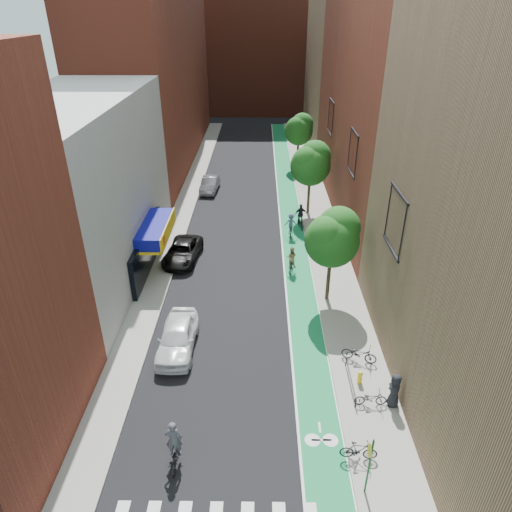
{
  "coord_description": "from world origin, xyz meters",
  "views": [
    {
      "loc": [
        1.23,
        -14.78,
        16.97
      ],
      "look_at": [
        0.95,
        13.2,
        1.5
      ],
      "focal_mm": 32.0,
      "sensor_mm": 36.0,
      "label": 1
    }
  ],
  "objects_px": {
    "parked_car_black": "(183,252)",
    "fire_hydrant": "(360,377)",
    "parked_car_white": "(177,337)",
    "cyclist_lane_far": "(291,226)",
    "parked_car_silver": "(210,184)",
    "cyclist_lane_mid": "(301,219)",
    "cyclist_lane_near": "(291,261)",
    "pedestrian": "(395,390)",
    "cyclist_lead": "(174,449)"
  },
  "relations": [
    {
      "from": "parked_car_white",
      "to": "cyclist_lane_near",
      "type": "distance_m",
      "value": 10.93
    },
    {
      "from": "cyclist_lane_mid",
      "to": "pedestrian",
      "type": "bearing_deg",
      "value": 87.76
    },
    {
      "from": "parked_car_black",
      "to": "cyclist_lane_far",
      "type": "distance_m",
      "value": 9.36
    },
    {
      "from": "cyclist_lane_far",
      "to": "pedestrian",
      "type": "height_order",
      "value": "cyclist_lane_far"
    },
    {
      "from": "pedestrian",
      "to": "fire_hydrant",
      "type": "bearing_deg",
      "value": -135.21
    },
    {
      "from": "cyclist_lane_mid",
      "to": "cyclist_lane_near",
      "type": "bearing_deg",
      "value": 70.15
    },
    {
      "from": "parked_car_white",
      "to": "cyclist_lane_far",
      "type": "bearing_deg",
      "value": 64.08
    },
    {
      "from": "parked_car_black",
      "to": "cyclist_lead",
      "type": "relative_size",
      "value": 2.23
    },
    {
      "from": "parked_car_black",
      "to": "parked_car_silver",
      "type": "height_order",
      "value": "parked_car_silver"
    },
    {
      "from": "pedestrian",
      "to": "parked_car_silver",
      "type": "bearing_deg",
      "value": -155.91
    },
    {
      "from": "cyclist_lead",
      "to": "cyclist_lane_near",
      "type": "xyz_separation_m",
      "value": [
        5.78,
        15.76,
        0.08
      ]
    },
    {
      "from": "parked_car_silver",
      "to": "cyclist_lane_mid",
      "type": "bearing_deg",
      "value": -41.12
    },
    {
      "from": "parked_car_silver",
      "to": "cyclist_lane_near",
      "type": "height_order",
      "value": "cyclist_lane_near"
    },
    {
      "from": "pedestrian",
      "to": "cyclist_lane_mid",
      "type": "bearing_deg",
      "value": -169.57
    },
    {
      "from": "cyclist_lead",
      "to": "cyclist_lane_far",
      "type": "xyz_separation_m",
      "value": [
        6.07,
        21.58,
        0.16
      ]
    },
    {
      "from": "cyclist_lane_far",
      "to": "fire_hydrant",
      "type": "xyz_separation_m",
      "value": [
        2.53,
        -17.07,
        -0.37
      ]
    },
    {
      "from": "parked_car_silver",
      "to": "cyclist_lane_far",
      "type": "bearing_deg",
      "value": -49.01
    },
    {
      "from": "cyclist_lead",
      "to": "cyclist_lane_far",
      "type": "bearing_deg",
      "value": -108.64
    },
    {
      "from": "parked_car_black",
      "to": "cyclist_lead",
      "type": "bearing_deg",
      "value": -76.54
    },
    {
      "from": "parked_car_white",
      "to": "parked_car_silver",
      "type": "xyz_separation_m",
      "value": [
        -0.66,
        24.75,
        -0.1
      ]
    },
    {
      "from": "parked_car_silver",
      "to": "cyclist_lane_mid",
      "type": "height_order",
      "value": "cyclist_lane_mid"
    },
    {
      "from": "parked_car_white",
      "to": "parked_car_black",
      "type": "bearing_deg",
      "value": 97.48
    },
    {
      "from": "parked_car_black",
      "to": "fire_hydrant",
      "type": "xyz_separation_m",
      "value": [
        10.9,
        -12.89,
        -0.16
      ]
    },
    {
      "from": "parked_car_black",
      "to": "cyclist_lane_far",
      "type": "height_order",
      "value": "cyclist_lane_far"
    },
    {
      "from": "parked_car_black",
      "to": "fire_hydrant",
      "type": "relative_size",
      "value": 6.89
    },
    {
      "from": "parked_car_white",
      "to": "parked_car_black",
      "type": "xyz_separation_m",
      "value": [
        -1.27,
        10.18,
        -0.13
      ]
    },
    {
      "from": "parked_car_white",
      "to": "cyclist_lane_far",
      "type": "relative_size",
      "value": 2.43
    },
    {
      "from": "cyclist_lane_far",
      "to": "cyclist_lead",
      "type": "bearing_deg",
      "value": 77.32
    },
    {
      "from": "fire_hydrant",
      "to": "parked_car_black",
      "type": "bearing_deg",
      "value": 130.23
    },
    {
      "from": "cyclist_lane_far",
      "to": "parked_car_black",
      "type": "bearing_deg",
      "value": 29.59
    },
    {
      "from": "parked_car_silver",
      "to": "cyclist_lead",
      "type": "relative_size",
      "value": 1.96
    },
    {
      "from": "cyclist_lead",
      "to": "fire_hydrant",
      "type": "bearing_deg",
      "value": -155.28
    },
    {
      "from": "parked_car_black",
      "to": "cyclist_lane_mid",
      "type": "relative_size",
      "value": 2.32
    },
    {
      "from": "cyclist_lead",
      "to": "cyclist_lane_near",
      "type": "bearing_deg",
      "value": -113.05
    },
    {
      "from": "parked_car_black",
      "to": "parked_car_silver",
      "type": "xyz_separation_m",
      "value": [
        0.61,
        14.57,
        0.03
      ]
    },
    {
      "from": "parked_car_white",
      "to": "parked_car_silver",
      "type": "height_order",
      "value": "parked_car_white"
    },
    {
      "from": "parked_car_silver",
      "to": "cyclist_lane_mid",
      "type": "distance_m",
      "value": 12.37
    },
    {
      "from": "cyclist_lane_mid",
      "to": "parked_car_silver",
      "type": "bearing_deg",
      "value": -55.8
    },
    {
      "from": "parked_car_white",
      "to": "pedestrian",
      "type": "bearing_deg",
      "value": -20.24
    },
    {
      "from": "cyclist_lead",
      "to": "fire_hydrant",
      "type": "relative_size",
      "value": 3.09
    },
    {
      "from": "parked_car_black",
      "to": "cyclist_lead",
      "type": "xyz_separation_m",
      "value": [
        2.3,
        -17.39,
        0.06
      ]
    },
    {
      "from": "fire_hydrant",
      "to": "pedestrian",
      "type": "bearing_deg",
      "value": -47.42
    },
    {
      "from": "parked_car_white",
      "to": "cyclist_lane_near",
      "type": "height_order",
      "value": "cyclist_lane_near"
    },
    {
      "from": "cyclist_lane_near",
      "to": "fire_hydrant",
      "type": "bearing_deg",
      "value": 115.73
    },
    {
      "from": "cyclist_lane_near",
      "to": "pedestrian",
      "type": "xyz_separation_m",
      "value": [
        4.12,
        -12.67,
        0.22
      ]
    },
    {
      "from": "parked_car_black",
      "to": "cyclist_lane_far",
      "type": "xyz_separation_m",
      "value": [
        8.37,
        4.18,
        0.22
      ]
    },
    {
      "from": "parked_car_black",
      "to": "cyclist_lane_near",
      "type": "bearing_deg",
      "value": -5.52
    },
    {
      "from": "parked_car_black",
      "to": "cyclist_lane_far",
      "type": "bearing_deg",
      "value": 32.48
    },
    {
      "from": "cyclist_lane_near",
      "to": "cyclist_lane_far",
      "type": "bearing_deg",
      "value": -81.27
    },
    {
      "from": "parked_car_white",
      "to": "parked_car_silver",
      "type": "bearing_deg",
      "value": 91.93
    }
  ]
}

